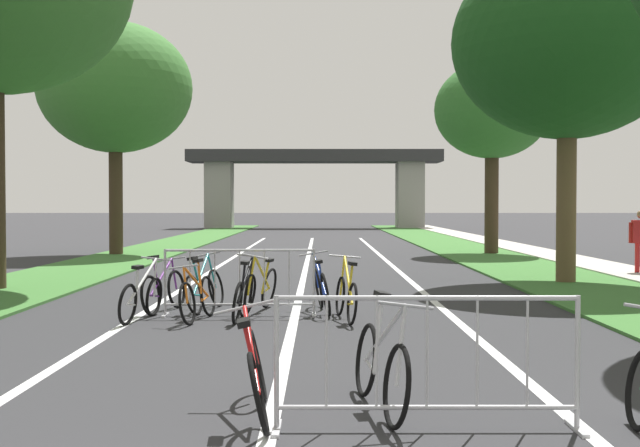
{
  "coord_description": "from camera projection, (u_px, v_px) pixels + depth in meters",
  "views": [
    {
      "loc": [
        0.39,
        -1.51,
        1.76
      ],
      "look_at": [
        0.43,
        14.37,
        1.36
      ],
      "focal_mm": 44.02,
      "sensor_mm": 36.0,
      "label": 1
    }
  ],
  "objects": [
    {
      "name": "tree_right_oak_near",
      "position": [
        490.0,
        111.0,
        27.03
      ],
      "size": [
        3.97,
        3.97,
        6.69
      ],
      "color": "#3D2D1E",
      "rests_on": "ground"
    },
    {
      "name": "bicycle_teal_5",
      "position": [
        203.0,
        288.0,
        12.82
      ],
      "size": [
        0.51,
        1.71,
        0.96
      ],
      "rotation": [
        0.0,
        0.0,
        -0.2
      ],
      "color": "black",
      "rests_on": "ground"
    },
    {
      "name": "grass_verge_left",
      "position": [
        148.0,
        251.0,
        28.78
      ],
      "size": [
        2.86,
        66.6,
        0.05
      ],
      "primitive_type": "cube",
      "color": "#386B2D",
      "rests_on": "ground"
    },
    {
      "name": "bicycle_red_4",
      "position": [
        255.0,
        373.0,
        6.44
      ],
      "size": [
        0.59,
        1.74,
        0.91
      ],
      "rotation": [
        0.0,
        0.0,
        0.08
      ],
      "color": "black",
      "rests_on": "ground"
    },
    {
      "name": "pedestrian_pushing_bike",
      "position": [
        639.0,
        236.0,
        19.16
      ],
      "size": [
        0.57,
        0.35,
        1.6
      ],
      "rotation": [
        0.0,
        0.0,
        2.94
      ],
      "color": "#B21E1E",
      "rests_on": "ground"
    },
    {
      "name": "bicycle_orange_1",
      "position": [
        196.0,
        297.0,
        11.76
      ],
      "size": [
        0.56,
        1.59,
        0.92
      ],
      "rotation": [
        0.0,
        0.0,
        2.97
      ],
      "color": "black",
      "rests_on": "ground"
    },
    {
      "name": "grass_verge_right",
      "position": [
        467.0,
        251.0,
        28.8
      ],
      "size": [
        2.86,
        66.6,
        0.05
      ],
      "primitive_type": "cube",
      "color": "#386B2D",
      "rests_on": "ground"
    },
    {
      "name": "bicycle_blue_8",
      "position": [
        320.0,
        289.0,
        12.63
      ],
      "size": [
        0.56,
        1.71,
        0.98
      ],
      "rotation": [
        0.0,
        0.0,
        0.11
      ],
      "color": "black",
      "rests_on": "ground"
    },
    {
      "name": "bicycle_black_7",
      "position": [
        241.0,
        296.0,
        11.85
      ],
      "size": [
        0.5,
        1.61,
        0.98
      ],
      "rotation": [
        0.0,
        0.0,
        -0.07
      ],
      "color": "black",
      "rests_on": "ground"
    },
    {
      "name": "overpass_bridge",
      "position": [
        313.0,
        174.0,
        56.48
      ],
      "size": [
        18.16,
        3.34,
        5.6
      ],
      "color": "#2D2D30",
      "rests_on": "ground"
    },
    {
      "name": "bicycle_silver_9",
      "position": [
        379.0,
        366.0,
        6.62
      ],
      "size": [
        0.6,
        1.72,
        1.0
      ],
      "rotation": [
        0.0,
        0.0,
        3.31
      ],
      "color": "black",
      "rests_on": "ground"
    },
    {
      "name": "sidewalk_path_right",
      "position": [
        528.0,
        250.0,
        28.81
      ],
      "size": [
        1.62,
        66.6,
        0.08
      ],
      "primitive_type": "cube",
      "color": "#ADA89E",
      "rests_on": "ground"
    },
    {
      "name": "lane_stripe_right_lane",
      "position": [
        395.0,
        270.0,
        20.82
      ],
      "size": [
        0.14,
        38.53,
        0.01
      ],
      "primitive_type": "cube",
      "color": "silver",
      "rests_on": "ground"
    },
    {
      "name": "bicycle_yellow_0",
      "position": [
        344.0,
        296.0,
        11.79
      ],
      "size": [
        0.5,
        1.61,
        0.97
      ],
      "rotation": [
        0.0,
        0.0,
        0.15
      ],
      "color": "black",
      "rests_on": "ground"
    },
    {
      "name": "lane_stripe_left_lane",
      "position": [
        211.0,
        270.0,
        20.81
      ],
      "size": [
        0.14,
        38.53,
        0.01
      ],
      "primitive_type": "cube",
      "color": "silver",
      "rests_on": "ground"
    },
    {
      "name": "crowd_barrier_second",
      "position": [
        238.0,
        283.0,
        12.25
      ],
      "size": [
        2.4,
        0.49,
        1.05
      ],
      "rotation": [
        0.0,
        0.0,
        0.02
      ],
      "color": "#ADADB2",
      "rests_on": "ground"
    },
    {
      "name": "tree_right_pine_far",
      "position": [
        565.0,
        42.0,
        17.07
      ],
      "size": [
        5.02,
        5.02,
        7.44
      ],
      "color": "brown",
      "rests_on": "ground"
    },
    {
      "name": "bicycle_white_2",
      "position": [
        140.0,
        298.0,
        11.75
      ],
      "size": [
        0.57,
        1.61,
        0.94
      ],
      "rotation": [
        0.0,
        0.0,
        -0.17
      ],
      "color": "black",
      "rests_on": "ground"
    },
    {
      "name": "tree_left_pine_near",
      "position": [
        113.0,
        88.0,
        26.52
      ],
      "size": [
        5.2,
        5.2,
        7.91
      ],
      "color": "#3D2D1E",
      "rests_on": "ground"
    },
    {
      "name": "lane_stripe_center",
      "position": [
        303.0,
        270.0,
        20.81
      ],
      "size": [
        0.14,
        38.53,
        0.01
      ],
      "primitive_type": "cube",
      "color": "silver",
      "rests_on": "ground"
    },
    {
      "name": "bicycle_purple_3",
      "position": [
        162.0,
        290.0,
        12.68
      ],
      "size": [
        0.55,
        1.6,
        0.94
      ],
      "rotation": [
        0.0,
        0.0,
        -0.24
      ],
      "color": "black",
      "rests_on": "ground"
    },
    {
      "name": "bicycle_yellow_10",
      "position": [
        257.0,
        289.0,
        12.61
      ],
      "size": [
        0.58,
        1.77,
        0.99
      ],
      "rotation": [
        0.0,
        0.0,
        2.9
      ],
      "color": "black",
      "rests_on": "ground"
    },
    {
      "name": "crowd_barrier_nearest",
      "position": [
        425.0,
        364.0,
        6.05
      ],
      "size": [
        2.39,
        0.44,
        1.05
      ],
      "rotation": [
        0.0,
        0.0,
        0.0
      ],
      "color": "#ADADB2",
      "rests_on": "ground"
    }
  ]
}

